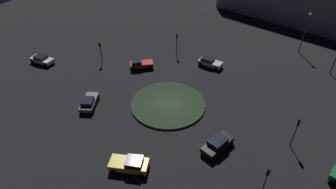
% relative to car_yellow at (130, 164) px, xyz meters
% --- Properties ---
extents(ground_plane, '(118.45, 118.45, 0.00)m').
position_rel_car_yellow_xyz_m(ground_plane, '(1.55, -11.81, -0.77)').
color(ground_plane, black).
extents(roundabout_island, '(10.59, 10.59, 0.27)m').
position_rel_car_yellow_xyz_m(roundabout_island, '(1.55, -11.81, -0.64)').
color(roundabout_island, '#263823').
rests_on(roundabout_island, ground_plane).
extents(car_yellow, '(4.58, 3.16, 1.52)m').
position_rel_car_yellow_xyz_m(car_yellow, '(0.00, 0.00, 0.00)').
color(car_yellow, gold).
rests_on(car_yellow, ground_plane).
extents(car_silver, '(4.10, 2.24, 1.50)m').
position_rel_car_yellow_xyz_m(car_silver, '(0.15, -24.51, 0.02)').
color(car_silver, silver).
rests_on(car_silver, ground_plane).
extents(car_red, '(4.12, 3.78, 1.50)m').
position_rel_car_yellow_xyz_m(car_red, '(10.32, -18.50, 0.01)').
color(car_red, red).
rests_on(car_red, ground_plane).
extents(car_grey, '(3.31, 4.40, 1.45)m').
position_rel_car_yellow_xyz_m(car_grey, '(11.15, -6.32, -0.02)').
color(car_grey, slate).
rests_on(car_grey, ground_plane).
extents(car_black, '(3.05, 4.59, 1.52)m').
position_rel_car_yellow_xyz_m(car_black, '(-7.43, -7.17, 0.03)').
color(car_black, black).
rests_on(car_black, ground_plane).
extents(car_white, '(4.20, 2.16, 1.38)m').
position_rel_car_yellow_xyz_m(car_white, '(26.43, -11.81, -0.03)').
color(car_white, white).
rests_on(car_white, ground_plane).
extents(traffic_light_east, '(0.39, 0.35, 3.78)m').
position_rel_car_yellow_xyz_m(traffic_light_east, '(17.43, -17.05, 1.93)').
color(traffic_light_east, '#2D2D2D').
rests_on(traffic_light_east, ground_plane).
extents(traffic_light_northwest, '(0.40, 0.37, 3.84)m').
position_rel_car_yellow_xyz_m(traffic_light_northwest, '(-13.38, -3.61, 1.97)').
color(traffic_light_northwest, '#2D2D2D').
rests_on(traffic_light_northwest, ground_plane).
extents(traffic_light_south, '(0.36, 0.39, 4.04)m').
position_rel_car_yellow_xyz_m(traffic_light_south, '(7.10, -25.67, 2.11)').
color(traffic_light_south, '#2D2D2D').
rests_on(traffic_light_south, ground_plane).
extents(traffic_light_west, '(0.36, 0.30, 4.22)m').
position_rel_car_yellow_xyz_m(traffic_light_west, '(-14.99, -11.70, 2.23)').
color(traffic_light_west, '#2D2D2D').
rests_on(traffic_light_west, ground_plane).
extents(streetlamp_southwest, '(0.55, 0.55, 7.45)m').
position_rel_car_yellow_xyz_m(streetlamp_southwest, '(-12.87, -37.25, 4.30)').
color(streetlamp_southwest, '#4C4C51').
rests_on(streetlamp_southwest, ground_plane).
extents(store_building, '(41.01, 20.17, 8.69)m').
position_rel_car_yellow_xyz_m(store_building, '(-11.33, -53.18, 3.57)').
color(store_building, '#8C939E').
rests_on(store_building, ground_plane).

